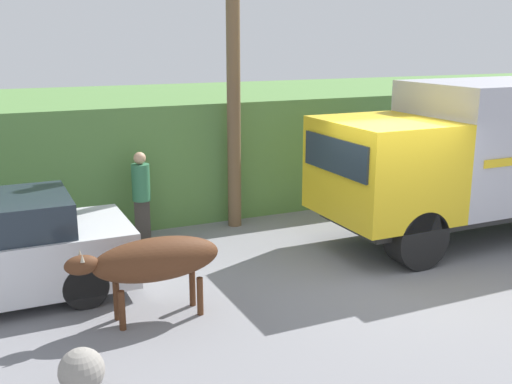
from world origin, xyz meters
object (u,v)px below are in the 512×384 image
(brown_cow, at_px, (154,260))
(utility_pole, at_px, (233,78))
(pedestrian_on_hill, at_px, (141,193))
(roadside_rock, at_px, (81,371))
(cargo_truck, at_px, (489,151))

(brown_cow, bearing_deg, utility_pole, 53.02)
(pedestrian_on_hill, bearing_deg, utility_pole, -159.00)
(utility_pole, bearing_deg, roadside_rock, -128.14)
(brown_cow, relative_size, roadside_rock, 4.15)
(cargo_truck, relative_size, brown_cow, 3.14)
(cargo_truck, xyz_separation_m, brown_cow, (-6.92, -0.93, -0.82))
(brown_cow, height_order, utility_pole, utility_pole)
(cargo_truck, distance_m, utility_pole, 5.17)
(roadside_rock, bearing_deg, cargo_truck, 16.16)
(utility_pole, relative_size, roadside_rock, 11.58)
(brown_cow, height_order, roadside_rock, brown_cow)
(cargo_truck, bearing_deg, brown_cow, -170.62)
(brown_cow, distance_m, pedestrian_on_hill, 3.38)
(cargo_truck, distance_m, pedestrian_on_hill, 6.73)
(brown_cow, distance_m, utility_pole, 4.91)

